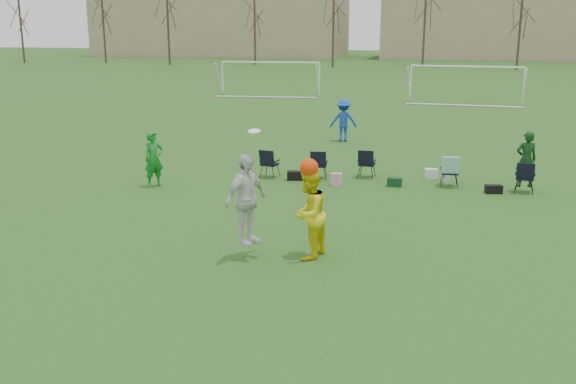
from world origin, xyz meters
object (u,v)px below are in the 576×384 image
(goal_mid, at_px, (467,74))
(goal_left, at_px, (270,69))
(center_contest, at_px, (282,207))
(fielder_green_near, at_px, (154,159))
(fielder_blue, at_px, (343,120))

(goal_mid, bearing_deg, goal_left, 175.87)
(center_contest, xyz_separation_m, goal_left, (-9.12, 33.67, 0.75))
(fielder_green_near, distance_m, goal_left, 28.53)
(fielder_blue, relative_size, goal_left, 0.25)
(fielder_green_near, xyz_separation_m, goal_mid, (10.37, 26.28, 1.03))
(fielder_blue, xyz_separation_m, goal_left, (-8.24, 18.59, 0.99))
(goal_left, distance_m, goal_mid, 14.14)
(center_contest, distance_m, goal_mid, 32.05)
(fielder_green_near, height_order, fielder_blue, fielder_blue)
(fielder_blue, relative_size, goal_mid, 0.25)
(fielder_blue, bearing_deg, goal_left, -77.79)
(center_contest, height_order, goal_left, center_contest)
(fielder_green_near, relative_size, center_contest, 0.62)
(center_contest, bearing_deg, fielder_blue, 93.37)
(center_contest, bearing_deg, goal_mid, 81.25)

